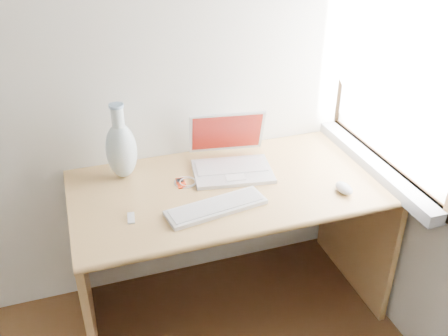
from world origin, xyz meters
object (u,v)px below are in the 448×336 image
object	(u,v)px
external_keyboard	(216,207)
laptop	(229,158)
vase	(121,148)
desk	(225,213)

from	to	relation	value
external_keyboard	laptop	bearing A→B (deg)	53.21
external_keyboard	vase	size ratio (longest dim) A/B	1.23
laptop	vase	bearing A→B (deg)	179.12
laptop	vase	size ratio (longest dim) A/B	1.11
desk	external_keyboard	world-z (taller)	external_keyboard
external_keyboard	vase	bearing A→B (deg)	121.03
laptop	vase	world-z (taller)	vase
laptop	external_keyboard	world-z (taller)	laptop
vase	laptop	bearing A→B (deg)	-9.77
desk	external_keyboard	xyz separation A→B (m)	(-0.13, -0.26, 0.23)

